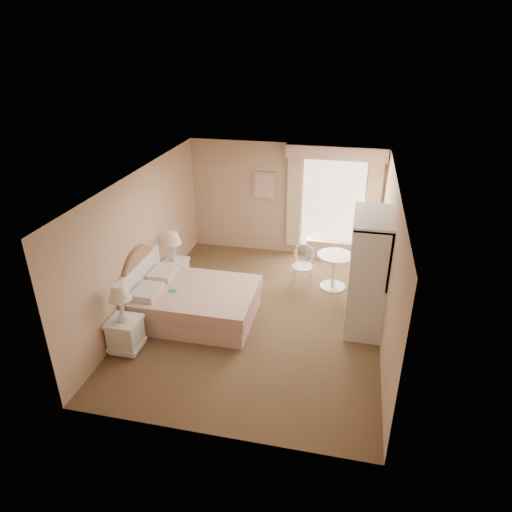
% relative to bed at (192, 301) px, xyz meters
% --- Properties ---
extents(room, '(4.21, 5.51, 2.51)m').
position_rel_bed_xyz_m(room, '(1.13, 0.29, 0.92)').
color(room, brown).
rests_on(room, ground).
extents(window, '(2.05, 0.22, 2.51)m').
position_rel_bed_xyz_m(window, '(2.18, 2.94, 1.01)').
color(window, white).
rests_on(window, room).
extents(framed_art, '(0.52, 0.04, 0.62)m').
position_rel_bed_xyz_m(framed_art, '(0.68, 3.00, 1.22)').
color(framed_art, tan).
rests_on(framed_art, room).
extents(bed, '(2.06, 1.54, 1.37)m').
position_rel_bed_xyz_m(bed, '(0.00, 0.00, 0.00)').
color(bed, '#E39C93').
rests_on(bed, room).
extents(nightstand_near, '(0.48, 0.48, 1.16)m').
position_rel_bed_xyz_m(nightstand_near, '(-0.71, -1.09, 0.11)').
color(nightstand_near, white).
rests_on(nightstand_near, room).
extents(nightstand_far, '(0.47, 0.47, 1.13)m').
position_rel_bed_xyz_m(nightstand_far, '(-0.71, 1.04, 0.10)').
color(nightstand_far, white).
rests_on(nightstand_far, room).
extents(round_table, '(0.68, 0.68, 0.72)m').
position_rel_bed_xyz_m(round_table, '(2.35, 1.61, 0.15)').
color(round_table, silver).
rests_on(round_table, room).
extents(cafe_chair, '(0.44, 0.44, 0.85)m').
position_rel_bed_xyz_m(cafe_chair, '(1.75, 1.58, 0.16)').
color(cafe_chair, silver).
rests_on(cafe_chair, room).
extents(armoire, '(0.60, 1.20, 2.00)m').
position_rel_bed_xyz_m(armoire, '(2.94, 0.47, 0.50)').
color(armoire, white).
rests_on(armoire, room).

